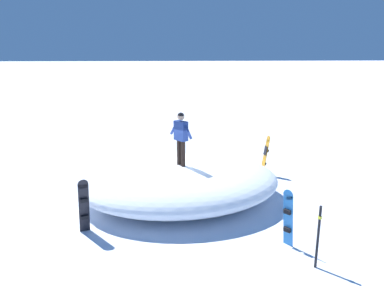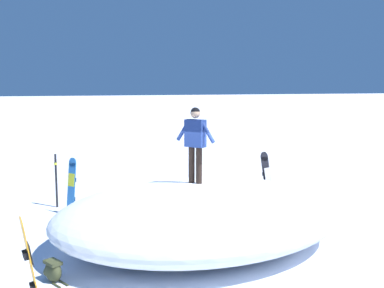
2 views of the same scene
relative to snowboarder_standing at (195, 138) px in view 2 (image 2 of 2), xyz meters
name	(u,v)px [view 2 (image 2 of 2)]	position (x,y,z in m)	size (l,w,h in m)	color
ground	(194,244)	(0.11, 0.29, -2.35)	(240.00, 240.00, 0.00)	white
snow_mound	(200,215)	(-0.03, 0.29, -1.69)	(6.59, 5.07, 1.33)	white
snowboarder_standing	(195,138)	(0.00, 0.00, 0.00)	(0.71, 0.85, 1.71)	black
snowboard_primary_upright	(72,186)	(2.62, -2.84, -1.54)	(0.32, 0.33, 1.58)	#2672BF
snowboard_secondary_upright	(30,265)	(3.44, 2.67, -1.52)	(0.31, 0.31, 1.61)	orange
snowboard_tertiary_upright	(267,180)	(-2.70, -1.87, -1.50)	(0.40, 0.44, 1.64)	black
backpack_near	(53,271)	(3.13, 1.41, -2.15)	(0.47, 0.63, 0.39)	#383D23
trail_marker_pole	(56,179)	(3.02, -3.83, -1.53)	(0.10, 0.10, 1.56)	black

